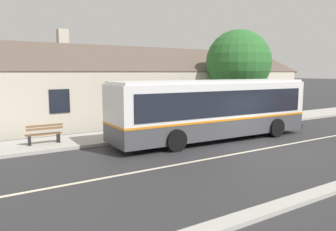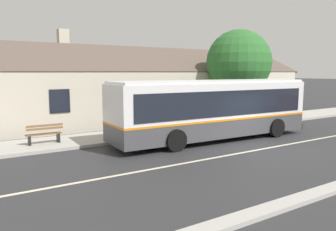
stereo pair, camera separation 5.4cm
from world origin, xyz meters
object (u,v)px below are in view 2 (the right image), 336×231
Objects in this scene: bench_by_building at (44,135)px; bus_stop_sign at (272,99)px; street_tree_primary at (239,63)px; transit_bus at (213,108)px.

bus_stop_sign is at bearing -3.25° from bench_by_building.
street_tree_primary is 3.49m from bus_stop_sign.
bench_by_building is at bearing -174.70° from street_tree_primary.
street_tree_primary is at bearing 35.63° from transit_bus.
bench_by_building is at bearing 176.75° from bus_stop_sign.
street_tree_primary reaches higher than transit_bus.
bench_by_building is 14.15m from street_tree_primary.
transit_bus is at bearing -20.68° from bench_by_building.
street_tree_primary reaches higher than bench_by_building.
bus_stop_sign is at bearing -60.29° from street_tree_primary.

